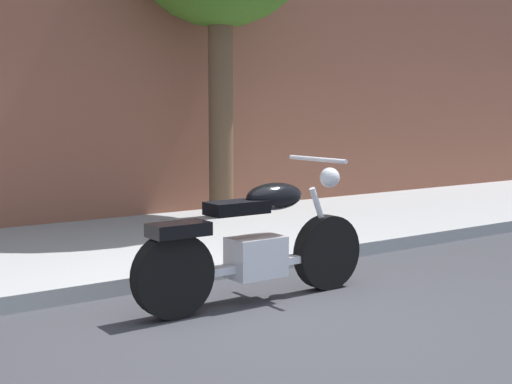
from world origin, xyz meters
The scene contains 3 objects.
ground_plane centered at (0.00, 0.00, 0.00)m, with size 60.00×60.00×0.00m, color #38383D.
sidewalk centered at (0.00, 2.92, 0.07)m, with size 25.31×3.16×0.14m, color #9E9E9E.
motorcycle centered at (0.21, 0.55, 0.46)m, with size 2.12×0.70×1.13m.
Camera 1 is at (-2.95, -3.90, 1.51)m, focal length 49.37 mm.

